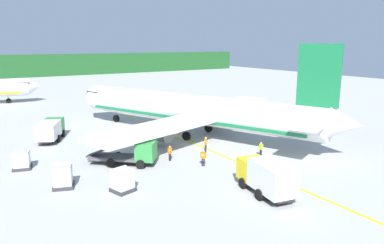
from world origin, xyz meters
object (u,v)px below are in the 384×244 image
airliner_foreground (192,110)px  cargo_container_mid (22,160)px  service_truck_baggage (134,154)px  crew_loader_left (261,148)px  crew_marshaller (203,157)px  service_truck_catering (50,129)px  crew_supervisor (170,152)px  cargo_container_near (122,180)px  crew_loader_right (206,143)px  cargo_container_far (63,176)px  service_truck_fuel (266,176)px

airliner_foreground → cargo_container_mid: (-20.98, -2.52, -2.51)m
service_truck_baggage → crew_loader_left: service_truck_baggage is taller
cargo_container_mid → crew_loader_left: cargo_container_mid is taller
crew_marshaller → airliner_foreground: bearing=62.9°
service_truck_catering → crew_supervisor: (8.73, -15.01, -0.47)m
service_truck_baggage → service_truck_catering: service_truck_baggage is taller
crew_supervisor → cargo_container_mid: bearing=157.9°
service_truck_baggage → crew_marshaller: 6.89m
cargo_container_near → airliner_foreground: bearing=40.9°
crew_marshaller → service_truck_catering: bearing=120.5°
crew_loader_right → cargo_container_near: bearing=-155.6°
service_truck_baggage → crew_loader_right: (8.48, -0.23, -0.12)m
service_truck_catering → cargo_container_far: bearing=-97.9°
service_truck_fuel → crew_loader_right: 12.39m
service_truck_catering → crew_marshaller: service_truck_catering is taller
cargo_container_mid → cargo_container_far: (2.27, -6.84, 0.11)m
crew_loader_left → cargo_container_mid: bearing=157.3°
airliner_foreground → cargo_container_near: bearing=-139.1°
service_truck_baggage → cargo_container_far: bearing=-163.1°
airliner_foreground → crew_loader_right: size_ratio=22.55×
service_truck_baggage → crew_loader_right: 8.49m
service_truck_fuel → crew_loader_right: size_ratio=3.42×
service_truck_baggage → cargo_container_near: service_truck_baggage is taller
crew_marshaller → crew_loader_right: crew_loader_right is taller
airliner_foreground → crew_marshaller: (-5.68, -11.12, -2.42)m
crew_loader_right → cargo_container_mid: bearing=165.1°
airliner_foreground → crew_loader_right: (-2.81, -7.34, -2.35)m
service_truck_baggage → cargo_container_mid: size_ratio=3.25×
crew_marshaller → crew_loader_left: bearing=-6.0°
cargo_container_near → crew_marshaller: size_ratio=1.23×
service_truck_fuel → crew_loader_left: 10.06m
service_truck_fuel → crew_loader_left: bearing=49.6°
service_truck_catering → cargo_container_far: (-2.29, -16.45, -0.43)m
service_truck_fuel → crew_loader_left: service_truck_fuel is taller
airliner_foreground → cargo_container_mid: 21.28m
service_truck_catering → cargo_container_far: size_ratio=3.02×
crew_loader_right → crew_supervisor: 4.91m
airliner_foreground → crew_marshaller: size_ratio=24.08×
service_truck_fuel → service_truck_baggage: size_ratio=0.93×
crew_loader_right → service_truck_baggage: bearing=178.4°
airliner_foreground → cargo_container_near: 19.69m
airliner_foreground → crew_supervisor: bearing=-134.1°
cargo_container_mid → cargo_container_far: size_ratio=0.95×
service_truck_catering → crew_supervisor: 17.37m
airliner_foreground → service_truck_catering: size_ratio=6.25×
cargo_container_mid → cargo_container_far: bearing=-71.6°
cargo_container_far → crew_supervisor: 11.11m
cargo_container_near → service_truck_baggage: bearing=58.4°
cargo_container_mid → crew_loader_right: size_ratio=1.13×
service_truck_fuel → cargo_container_mid: size_ratio=3.01×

